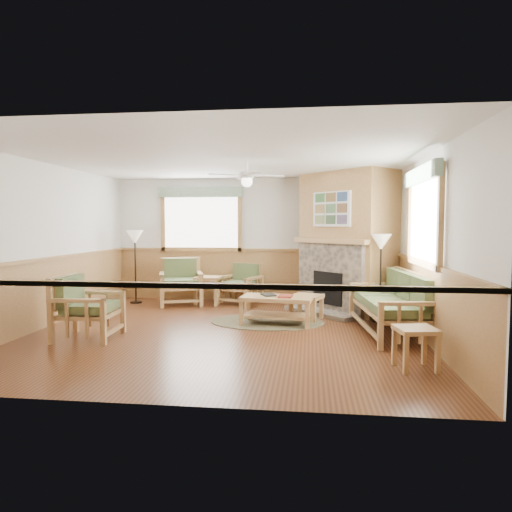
# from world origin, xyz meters

# --- Properties ---
(floor) EXTENTS (6.00, 6.00, 0.01)m
(floor) POSITION_xyz_m (0.00, 0.00, -0.01)
(floor) COLOR #542C17
(floor) RESTS_ON ground
(ceiling) EXTENTS (6.00, 6.00, 0.01)m
(ceiling) POSITION_xyz_m (0.00, 0.00, 2.70)
(ceiling) COLOR white
(ceiling) RESTS_ON floor
(wall_back) EXTENTS (6.00, 0.02, 2.70)m
(wall_back) POSITION_xyz_m (0.00, 3.00, 1.35)
(wall_back) COLOR white
(wall_back) RESTS_ON floor
(wall_front) EXTENTS (6.00, 0.02, 2.70)m
(wall_front) POSITION_xyz_m (0.00, -3.00, 1.35)
(wall_front) COLOR white
(wall_front) RESTS_ON floor
(wall_left) EXTENTS (0.02, 6.00, 2.70)m
(wall_left) POSITION_xyz_m (-3.00, 0.00, 1.35)
(wall_left) COLOR white
(wall_left) RESTS_ON floor
(wall_right) EXTENTS (0.02, 6.00, 2.70)m
(wall_right) POSITION_xyz_m (3.00, 0.00, 1.35)
(wall_right) COLOR white
(wall_right) RESTS_ON floor
(wainscot) EXTENTS (6.00, 6.00, 1.10)m
(wainscot) POSITION_xyz_m (0.00, 0.00, 0.55)
(wainscot) COLOR #A57843
(wainscot) RESTS_ON floor
(fireplace) EXTENTS (3.11, 3.11, 2.70)m
(fireplace) POSITION_xyz_m (2.05, 2.05, 1.35)
(fireplace) COLOR #A57843
(fireplace) RESTS_ON floor
(window_back) EXTENTS (1.90, 0.16, 1.50)m
(window_back) POSITION_xyz_m (-1.10, 2.96, 2.53)
(window_back) COLOR white
(window_back) RESTS_ON wall_back
(window_right) EXTENTS (0.16, 1.90, 1.50)m
(window_right) POSITION_xyz_m (2.96, -0.20, 2.53)
(window_right) COLOR white
(window_right) RESTS_ON wall_right
(ceiling_fan) EXTENTS (1.59, 1.59, 0.36)m
(ceiling_fan) POSITION_xyz_m (0.30, 0.30, 2.66)
(ceiling_fan) COLOR white
(ceiling_fan) RESTS_ON ceiling
(sofa) EXTENTS (2.14, 1.06, 0.95)m
(sofa) POSITION_xyz_m (2.55, 0.18, 0.48)
(sofa) COLOR tan
(sofa) RESTS_ON floor
(armchair_back_left) EXTENTS (1.09, 1.09, 0.97)m
(armchair_back_left) POSITION_xyz_m (-1.38, 2.28, 0.48)
(armchair_back_left) COLOR tan
(armchair_back_left) RESTS_ON floor
(armchair_back_right) EXTENTS (0.98, 0.98, 0.84)m
(armchair_back_right) POSITION_xyz_m (-0.16, 2.55, 0.42)
(armchair_back_right) COLOR tan
(armchair_back_right) RESTS_ON floor
(armchair_left) EXTENTS (0.87, 0.87, 0.94)m
(armchair_left) POSITION_xyz_m (-1.95, -0.67, 0.47)
(armchair_left) COLOR tan
(armchair_left) RESTS_ON floor
(coffee_table) EXTENTS (1.26, 0.74, 0.48)m
(coffee_table) POSITION_xyz_m (0.77, 0.59, 0.24)
(coffee_table) COLOR tan
(coffee_table) RESTS_ON floor
(end_table_chairs) EXTENTS (0.56, 0.54, 0.59)m
(end_table_chairs) POSITION_xyz_m (-0.81, 2.35, 0.30)
(end_table_chairs) COLOR tan
(end_table_chairs) RESTS_ON floor
(end_table_sofa) EXTENTS (0.51, 0.50, 0.49)m
(end_table_sofa) POSITION_xyz_m (2.55, -1.62, 0.25)
(end_table_sofa) COLOR tan
(end_table_sofa) RESTS_ON floor
(footstool) EXTENTS (0.65, 0.65, 0.44)m
(footstool) POSITION_xyz_m (1.27, 1.04, 0.22)
(footstool) COLOR tan
(footstool) RESTS_ON floor
(braided_rug) EXTENTS (2.27, 2.27, 0.01)m
(braided_rug) POSITION_xyz_m (0.59, 0.73, 0.01)
(braided_rug) COLOR brown
(braided_rug) RESTS_ON floor
(floor_lamp_left) EXTENTS (0.46, 0.46, 1.57)m
(floor_lamp_left) POSITION_xyz_m (-2.40, 2.33, 0.79)
(floor_lamp_left) COLOR black
(floor_lamp_left) RESTS_ON floor
(floor_lamp_right) EXTENTS (0.37, 0.37, 1.53)m
(floor_lamp_right) POSITION_xyz_m (2.53, 1.01, 0.77)
(floor_lamp_right) COLOR black
(floor_lamp_right) RESTS_ON floor
(book_red) EXTENTS (0.25, 0.32, 0.03)m
(book_red) POSITION_xyz_m (0.92, 0.54, 0.51)
(book_red) COLOR maroon
(book_red) RESTS_ON coffee_table
(book_dark) EXTENTS (0.30, 0.33, 0.02)m
(book_dark) POSITION_xyz_m (0.62, 0.66, 0.50)
(book_dark) COLOR black
(book_dark) RESTS_ON coffee_table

